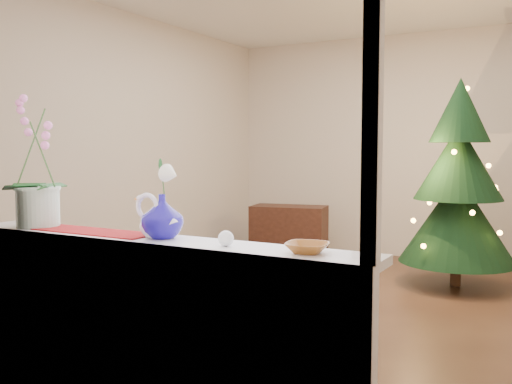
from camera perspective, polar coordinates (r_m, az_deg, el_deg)
ground at (r=4.94m, az=7.81°, el=-11.31°), size 5.00×5.00×0.00m
wall_back at (r=7.15m, az=15.18°, el=4.40°), size 4.50×0.10×2.70m
wall_front at (r=2.58m, az=-12.33°, el=4.59°), size 4.50×0.10×2.70m
wall_left at (r=5.94m, az=-12.80°, el=4.46°), size 0.10×5.00×2.70m
window_apron at (r=2.76m, az=-11.44°, el=-14.66°), size 2.20×0.08×0.88m
windowsill at (r=2.71m, az=-10.36°, el=-4.93°), size 2.20×0.26×0.04m
window_frame at (r=2.63m, az=-12.02°, el=12.26°), size 2.22×0.06×1.60m
runner at (r=2.96m, az=-16.08°, el=-3.80°), size 0.70×0.20×0.01m
orchid_pot at (r=3.21m, az=-21.10°, el=2.95°), size 0.29×0.29×0.70m
swan at (r=2.66m, az=-9.99°, el=-2.52°), size 0.25×0.15×0.20m
blue_vase at (r=2.67m, az=-9.37°, el=-2.08°), size 0.26×0.26×0.24m
lily at (r=2.66m, az=-9.43°, el=2.36°), size 0.13×0.07×0.18m
paperweight at (r=2.44m, az=-3.03°, el=-4.66°), size 0.09×0.09×0.07m
amber_dish at (r=2.29m, az=5.14°, el=-5.65°), size 0.17×0.17×0.04m
xmas_tree at (r=5.80m, az=19.56°, el=0.85°), size 1.41×1.41×2.00m
side_table at (r=6.79m, az=3.31°, el=-4.13°), size 0.94×0.59×0.65m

